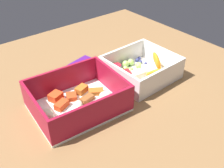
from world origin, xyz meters
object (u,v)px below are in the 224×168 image
object	(u,v)px
pasta_container	(78,100)
paper_cup_liner	(151,51)
fruit_bowl	(141,70)
candy_bar	(80,63)

from	to	relation	value
pasta_container	paper_cup_liner	world-z (taller)	pasta_container
pasta_container	fruit_bowl	distance (cm)	19.30
fruit_bowl	candy_bar	size ratio (longest dim) A/B	2.32
candy_bar	paper_cup_liner	xyz separation A→B (cm)	(20.11, -7.58, 0.20)
fruit_bowl	paper_cup_liner	size ratio (longest dim) A/B	3.86
pasta_container	paper_cup_liner	distance (cm)	31.50
fruit_bowl	paper_cup_liner	world-z (taller)	fruit_bowl
fruit_bowl	paper_cup_liner	xyz separation A→B (cm)	(11.26, 7.27, -1.17)
fruit_bowl	candy_bar	bearing A→B (deg)	120.78
candy_bar	pasta_container	bearing A→B (deg)	-124.58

